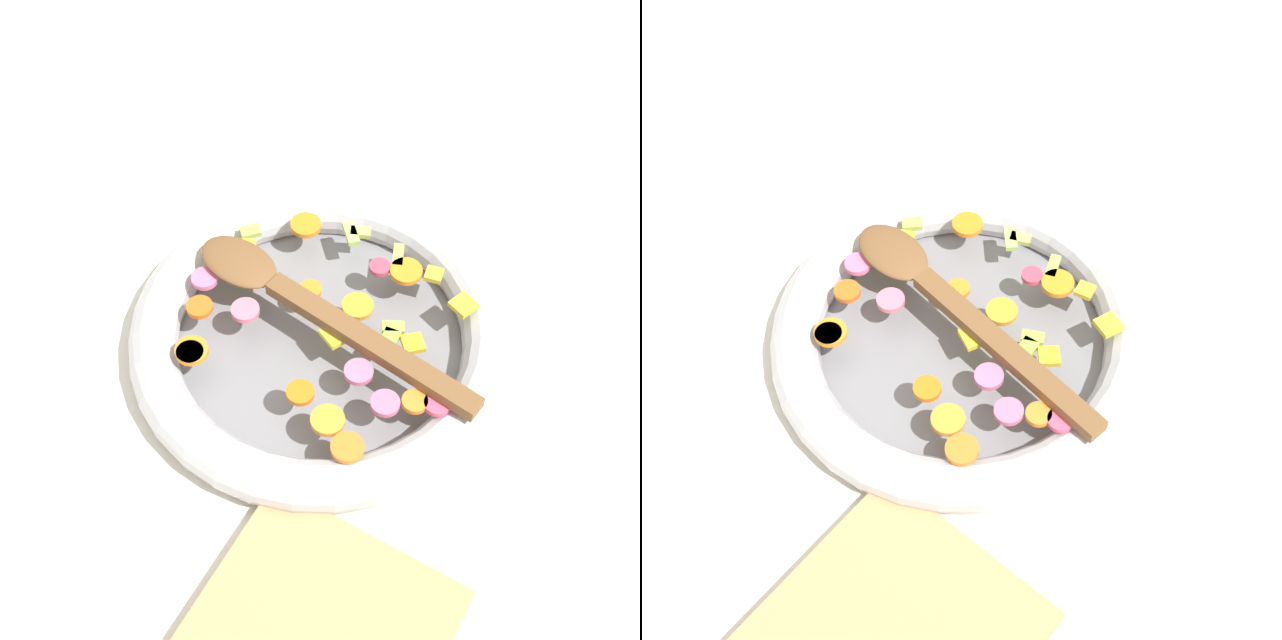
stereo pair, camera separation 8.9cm
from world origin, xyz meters
TOP-DOWN VIEW (x-y plane):
  - ground_plane at (0.00, 0.00)m, footprint 4.00×4.00m
  - skillet at (0.00, 0.00)m, footprint 0.39×0.39m
  - chopped_vegetables at (0.00, -0.00)m, footprint 0.31×0.27m
  - wooden_spoon at (-0.02, 0.00)m, footprint 0.34×0.08m

SIDE VIEW (x-z plane):
  - ground_plane at x=0.00m, z-range 0.00..0.00m
  - skillet at x=0.00m, z-range 0.00..0.05m
  - chopped_vegetables at x=0.00m, z-range 0.05..0.06m
  - wooden_spoon at x=-0.02m, z-range 0.06..0.07m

